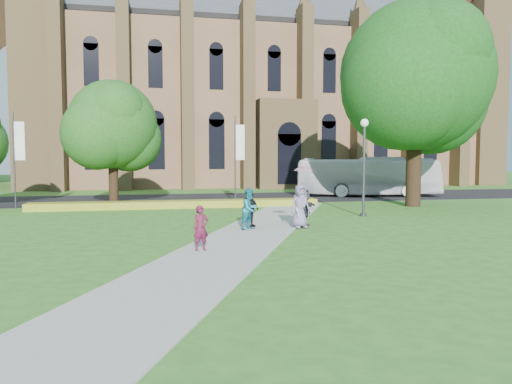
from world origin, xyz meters
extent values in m
plane|color=#37611D|center=(0.00, 0.00, 0.00)|extent=(160.00, 160.00, 0.00)
cube|color=black|center=(0.00, 20.00, 0.01)|extent=(160.00, 10.00, 0.02)
cube|color=#B2B2A8|center=(0.00, 1.00, 0.02)|extent=(15.58, 28.54, 0.04)
cube|color=gold|center=(-2.00, 13.20, 0.23)|extent=(18.00, 1.40, 0.45)
cube|color=brown|center=(10.00, 40.00, 8.50)|extent=(52.00, 16.00, 17.00)
cube|color=#4D3824|center=(-14.50, 33.00, 10.50)|extent=(3.50, 3.50, 21.00)
cube|color=#4D3824|center=(34.50, 33.00, 10.50)|extent=(3.50, 3.50, 21.00)
cube|color=#4D3824|center=(10.00, 31.00, 4.50)|extent=(6.00, 2.50, 9.00)
cylinder|color=#38383D|center=(7.50, 6.50, 2.40)|extent=(0.14, 0.14, 4.80)
sphere|color=white|center=(7.50, 6.50, 5.02)|extent=(0.44, 0.44, 0.44)
cylinder|color=#38383D|center=(7.50, 6.50, 0.07)|extent=(0.36, 0.36, 0.15)
cylinder|color=#332114|center=(13.00, 11.00, 3.30)|extent=(0.96, 0.96, 6.60)
sphere|color=#133E11|center=(13.00, 11.00, 8.40)|extent=(9.60, 9.60, 9.60)
cylinder|color=#332114|center=(-6.00, 14.50, 2.06)|extent=(0.60, 0.60, 4.12)
sphere|color=#1B4915|center=(-6.00, 14.50, 5.25)|extent=(5.60, 5.60, 5.60)
cylinder|color=#38383D|center=(2.00, 15.20, 3.00)|extent=(0.10, 0.10, 6.00)
cube|color=white|center=(2.35, 15.20, 4.20)|extent=(0.60, 0.02, 2.40)
cylinder|color=#38383D|center=(-12.00, 15.20, 3.00)|extent=(0.10, 0.10, 6.00)
cube|color=white|center=(-11.65, 15.20, 4.20)|extent=(0.60, 0.02, 2.40)
imported|color=white|center=(13.60, 19.28, 1.62)|extent=(11.79, 5.53, 3.20)
imported|color=#5A142F|center=(-2.11, -1.76, 0.80)|extent=(0.64, 0.52, 1.53)
imported|color=#1B748A|center=(0.48, 2.70, 0.94)|extent=(1.11, 1.06, 1.80)
imported|color=#BABABA|center=(2.86, 3.07, 0.85)|extent=(1.01, 1.20, 1.61)
imported|color=black|center=(0.65, 3.46, 0.84)|extent=(1.00, 0.80, 1.59)
imported|color=slate|center=(2.82, 2.87, 1.00)|extent=(1.06, 0.81, 1.92)
imported|color=#2A2A33|center=(3.19, 3.37, 0.88)|extent=(1.38, 1.53, 1.69)
imported|color=#D49598|center=(3.00, 2.97, 2.33)|extent=(0.91, 0.91, 0.73)
camera|label=1|loc=(-3.81, -18.44, 3.19)|focal=35.00mm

